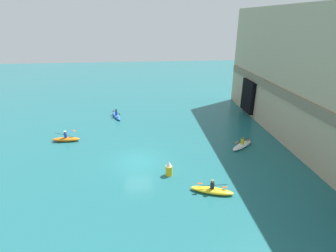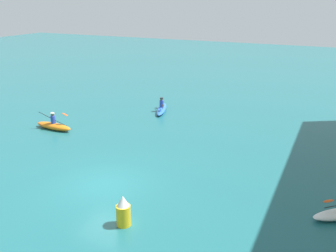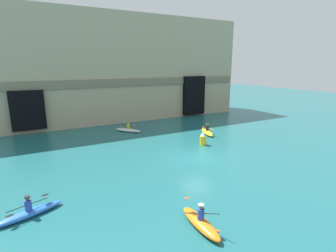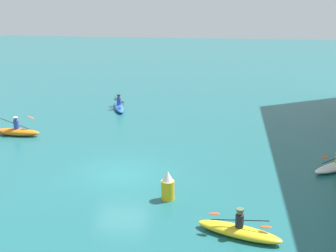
{
  "view_description": "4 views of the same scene",
  "coord_description": "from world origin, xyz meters",
  "px_view_note": "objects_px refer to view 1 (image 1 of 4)",
  "views": [
    {
      "loc": [
        21.19,
        0.55,
        12.23
      ],
      "look_at": [
        -4.19,
        3.24,
        1.69
      ],
      "focal_mm": 28.0,
      "sensor_mm": 36.0,
      "label": 1
    },
    {
      "loc": [
        13.28,
        9.58,
        8.57
      ],
      "look_at": [
        -3.25,
        1.84,
        2.23
      ],
      "focal_mm": 40.0,
      "sensor_mm": 36.0,
      "label": 2
    },
    {
      "loc": [
        -11.64,
        -16.25,
        7.34
      ],
      "look_at": [
        -1.53,
        2.02,
        2.39
      ],
      "focal_mm": 28.0,
      "sensor_mm": 36.0,
      "label": 3
    },
    {
      "loc": [
        20.69,
        4.85,
        8.88
      ],
      "look_at": [
        -3.48,
        1.88,
        1.46
      ],
      "focal_mm": 50.0,
      "sensor_mm": 36.0,
      "label": 4
    }
  ],
  "objects_px": {
    "kayak_white": "(242,145)",
    "marker_buoy": "(169,169)",
    "kayak_yellow": "(212,190)",
    "kayak_orange": "(66,139)",
    "kayak_blue": "(116,116)"
  },
  "relations": [
    {
      "from": "kayak_orange",
      "to": "kayak_blue",
      "type": "height_order",
      "value": "kayak_orange"
    },
    {
      "from": "kayak_yellow",
      "to": "marker_buoy",
      "type": "height_order",
      "value": "marker_buoy"
    },
    {
      "from": "kayak_orange",
      "to": "kayak_yellow",
      "type": "distance_m",
      "value": 16.82
    },
    {
      "from": "kayak_blue",
      "to": "kayak_yellow",
      "type": "bearing_deg",
      "value": 7.35
    },
    {
      "from": "kayak_white",
      "to": "marker_buoy",
      "type": "distance_m",
      "value": 9.12
    },
    {
      "from": "kayak_blue",
      "to": "kayak_yellow",
      "type": "relative_size",
      "value": 1.01
    },
    {
      "from": "kayak_orange",
      "to": "kayak_yellow",
      "type": "height_order",
      "value": "kayak_orange"
    },
    {
      "from": "kayak_orange",
      "to": "kayak_blue",
      "type": "bearing_deg",
      "value": 58.02
    },
    {
      "from": "kayak_blue",
      "to": "marker_buoy",
      "type": "relative_size",
      "value": 2.55
    },
    {
      "from": "kayak_blue",
      "to": "marker_buoy",
      "type": "height_order",
      "value": "marker_buoy"
    },
    {
      "from": "kayak_white",
      "to": "kayak_yellow",
      "type": "bearing_deg",
      "value": 16.61
    },
    {
      "from": "kayak_orange",
      "to": "kayak_blue",
      "type": "relative_size",
      "value": 0.89
    },
    {
      "from": "kayak_yellow",
      "to": "marker_buoy",
      "type": "xyz_separation_m",
      "value": [
        -2.74,
        -2.97,
        0.37
      ]
    },
    {
      "from": "kayak_blue",
      "to": "marker_buoy",
      "type": "distance_m",
      "value": 15.53
    },
    {
      "from": "kayak_white",
      "to": "kayak_yellow",
      "type": "distance_m",
      "value": 8.71
    }
  ]
}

